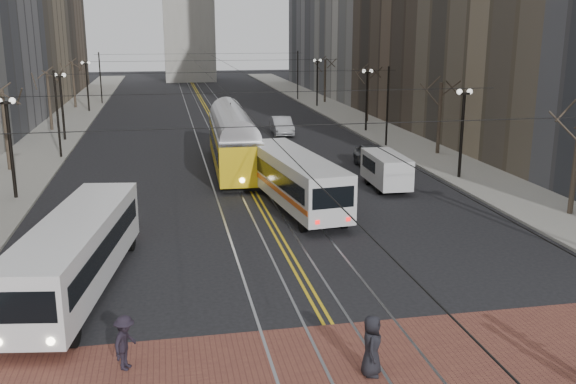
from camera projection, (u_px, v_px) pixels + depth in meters
name	position (u px, v px, depth m)	size (l,w,h in m)	color
ground	(321.00, 312.00, 22.39)	(260.00, 260.00, 0.00)	black
sidewalk_left	(61.00, 129.00, 62.41)	(5.00, 140.00, 0.15)	gray
sidewalk_right	(357.00, 120.00, 67.92)	(5.00, 140.00, 0.15)	gray
crosswalk_band	(354.00, 371.00, 18.59)	(25.00, 6.00, 0.01)	brown
streetcar_rails	(216.00, 125.00, 65.18)	(4.80, 130.00, 0.02)	gray
centre_lines	(216.00, 125.00, 65.18)	(0.42, 130.00, 0.01)	gold
lamp_posts	(232.00, 120.00, 49.03)	(27.60, 57.20, 5.60)	black
street_trees	(224.00, 109.00, 55.21)	(31.68, 53.28, 5.60)	#382D23
trolley_wires	(224.00, 98.00, 54.57)	(25.96, 120.00, 6.60)	black
transit_bus	(78.00, 255.00, 23.91)	(2.35, 11.30, 2.83)	white
streetcar	(233.00, 146.00, 44.45)	(2.64, 14.23, 3.35)	yellow
rear_bus	(295.00, 181.00, 35.16)	(2.44, 11.21, 2.92)	silver
cargo_van	(386.00, 172.00, 39.32)	(1.86, 4.85, 2.14)	silver
sedan_grey	(373.00, 156.00, 45.08)	(2.00, 4.97, 1.69)	#43464C
sedan_silver	(282.00, 126.00, 59.31)	(1.71, 4.91, 1.62)	#A0A1A7
pedestrian_a	(372.00, 346.00, 18.16)	(0.88, 0.57, 1.81)	black
pedestrian_d	(125.00, 343.00, 18.49)	(1.07, 0.62, 1.66)	black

